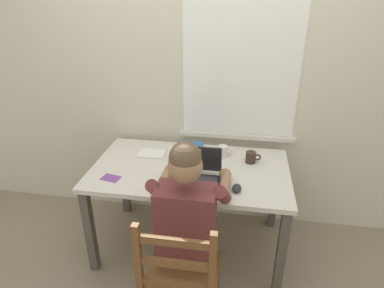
# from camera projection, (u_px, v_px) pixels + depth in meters

# --- Properties ---
(ground_plane) EXTENTS (8.00, 8.00, 0.00)m
(ground_plane) POSITION_uv_depth(u_px,v_px,m) (190.00, 244.00, 2.77)
(ground_plane) COLOR gray
(back_wall) EXTENTS (6.00, 0.08, 2.60)m
(back_wall) POSITION_uv_depth(u_px,v_px,m) (201.00, 76.00, 2.65)
(back_wall) COLOR beige
(back_wall) RESTS_ON ground
(desk) EXTENTS (1.45, 0.83, 0.74)m
(desk) POSITION_uv_depth(u_px,v_px,m) (190.00, 178.00, 2.49)
(desk) COLOR beige
(desk) RESTS_ON ground
(seated_person) EXTENTS (0.50, 0.60, 1.23)m
(seated_person) POSITION_uv_depth(u_px,v_px,m) (189.00, 217.00, 2.03)
(seated_person) COLOR brown
(seated_person) RESTS_ON ground
(wooden_chair) EXTENTS (0.42, 0.42, 0.92)m
(wooden_chair) POSITION_uv_depth(u_px,v_px,m) (181.00, 279.00, 1.88)
(wooden_chair) COLOR brown
(wooden_chair) RESTS_ON ground
(laptop) EXTENTS (0.33, 0.30, 0.23)m
(laptop) POSITION_uv_depth(u_px,v_px,m) (196.00, 173.00, 2.28)
(laptop) COLOR #232328
(laptop) RESTS_ON desk
(computer_mouse) EXTENTS (0.06, 0.10, 0.03)m
(computer_mouse) POSITION_uv_depth(u_px,v_px,m) (237.00, 188.00, 2.18)
(computer_mouse) COLOR #232328
(computer_mouse) RESTS_ON desk
(coffee_mug_white) EXTENTS (0.12, 0.08, 0.09)m
(coffee_mug_white) POSITION_uv_depth(u_px,v_px,m) (223.00, 151.00, 2.60)
(coffee_mug_white) COLOR silver
(coffee_mug_white) RESTS_ON desk
(coffee_mug_dark) EXTENTS (0.12, 0.08, 0.09)m
(coffee_mug_dark) POSITION_uv_depth(u_px,v_px,m) (251.00, 157.00, 2.51)
(coffee_mug_dark) COLOR #38281E
(coffee_mug_dark) RESTS_ON desk
(book_stack_main) EXTENTS (0.22, 0.17, 0.10)m
(book_stack_main) POSITION_uv_depth(u_px,v_px,m) (192.00, 150.00, 2.60)
(book_stack_main) COLOR #2D5B9E
(book_stack_main) RESTS_ON desk
(paper_pile_near_laptop) EXTENTS (0.21, 0.15, 0.01)m
(paper_pile_near_laptop) POSITION_uv_depth(u_px,v_px,m) (152.00, 154.00, 2.64)
(paper_pile_near_laptop) COLOR white
(paper_pile_near_laptop) RESTS_ON desk
(paper_pile_back_corner) EXTENTS (0.22, 0.17, 0.01)m
(paper_pile_back_corner) POSITION_uv_depth(u_px,v_px,m) (181.00, 152.00, 2.68)
(paper_pile_back_corner) COLOR white
(paper_pile_back_corner) RESTS_ON desk
(landscape_photo_print) EXTENTS (0.15, 0.12, 0.00)m
(landscape_photo_print) POSITION_uv_depth(u_px,v_px,m) (111.00, 178.00, 2.32)
(landscape_photo_print) COLOR #7A4293
(landscape_photo_print) RESTS_ON desk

